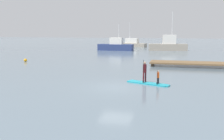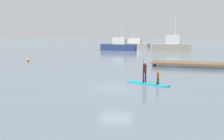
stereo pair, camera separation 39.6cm
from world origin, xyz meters
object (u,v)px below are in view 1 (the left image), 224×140
(motor_boat_small_navy, at_px, (116,46))
(paddleboard_near, at_px, (148,83))
(fishing_boat_green_midground, at_px, (168,45))
(paddler_adult, at_px, (145,70))
(trawler_grey_distant, at_px, (133,44))
(paddler_child_solo, at_px, (158,77))
(mooring_buoy_mid, at_px, (25,60))

(motor_boat_small_navy, bearing_deg, paddleboard_near, -72.99)
(fishing_boat_green_midground, xyz_separation_m, motor_boat_small_navy, (-10.98, -2.38, -0.21))
(paddleboard_near, distance_m, paddler_adult, 1.09)
(paddler_adult, distance_m, trawler_grey_distant, 46.40)
(paddler_adult, xyz_separation_m, fishing_boat_green_midground, (1.17, 35.36, 0.09))
(paddler_child_solo, height_order, fishing_boat_green_midground, fishing_boat_green_midground)
(motor_boat_small_navy, bearing_deg, mooring_buoy_mid, -109.56)
(paddler_adult, bearing_deg, fishing_boat_green_midground, 88.11)
(motor_boat_small_navy, bearing_deg, paddler_child_solo, -71.89)
(fishing_boat_green_midground, bearing_deg, mooring_buoy_mid, -127.48)
(paddleboard_near, bearing_deg, paddler_adult, 159.32)
(motor_boat_small_navy, bearing_deg, paddler_adult, -73.43)
(paddler_child_solo, distance_m, trawler_grey_distant, 47.06)
(paddleboard_near, height_order, trawler_grey_distant, trawler_grey_distant)
(mooring_buoy_mid, bearing_deg, motor_boat_small_navy, 70.44)
(motor_boat_small_navy, distance_m, trawler_grey_distant, 12.83)
(motor_boat_small_navy, xyz_separation_m, trawler_grey_distant, (1.71, 12.71, -0.12))
(motor_boat_small_navy, relative_size, mooring_buoy_mid, 17.53)
(trawler_grey_distant, distance_m, mooring_buoy_mid, 36.26)
(fishing_boat_green_midground, relative_size, motor_boat_small_navy, 1.08)
(paddler_child_solo, bearing_deg, motor_boat_small_navy, 108.11)
(paddler_child_solo, relative_size, trawler_grey_distant, 0.15)
(paddleboard_near, relative_size, trawler_grey_distant, 0.50)
(fishing_boat_green_midground, bearing_deg, motor_boat_small_navy, -167.75)
(trawler_grey_distant, bearing_deg, paddler_adult, -79.95)
(paddleboard_near, height_order, mooring_buoy_mid, mooring_buoy_mid)
(paddleboard_near, distance_m, mooring_buoy_mid, 21.04)
(paddler_adult, bearing_deg, motor_boat_small_navy, 106.57)
(paddler_child_solo, height_order, trawler_grey_distant, trawler_grey_distant)
(paddler_child_solo, bearing_deg, paddleboard_near, 157.47)
(paddleboard_near, xyz_separation_m, fishing_boat_green_midground, (0.85, 35.48, 1.12))
(motor_boat_small_navy, distance_m, mooring_buoy_mid, 23.62)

